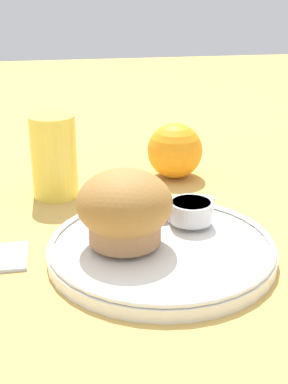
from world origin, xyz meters
name	(u,v)px	position (x,y,z in m)	size (l,w,h in m)	color
ground_plane	(162,246)	(0.00, 0.00, 0.00)	(3.00, 3.00, 0.00)	tan
plate	(162,248)	(-0.01, -0.02, 0.01)	(0.25, 0.25, 0.02)	white
muffin	(125,208)	(-0.04, -0.02, 0.06)	(0.10, 0.10, 0.08)	#9E7047
cream_ramekin	(191,210)	(0.04, 0.02, 0.03)	(0.05, 0.05, 0.02)	silver
berry_pair	(168,210)	(0.02, 0.04, 0.03)	(0.03, 0.01, 0.01)	#B7192D
butter_knife	(165,211)	(0.01, 0.05, 0.02)	(0.14, 0.08, 0.00)	silver
orange_fruit	(175,151)	(0.07, 0.22, 0.04)	(0.08, 0.08, 0.08)	orange
juice_glass	(54,156)	(-0.12, 0.18, 0.06)	(0.06, 0.06, 0.11)	#EAD14C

